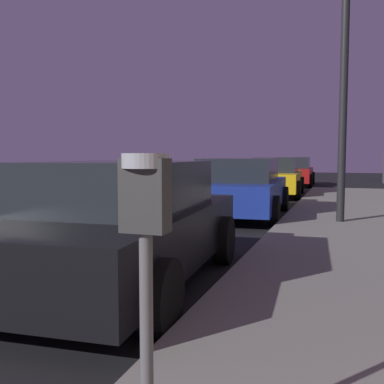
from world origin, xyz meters
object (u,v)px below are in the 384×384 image
(parking_meter, at_px, (146,234))
(street_lamp, at_px, (345,27))
(car_yellow_cab, at_px, (276,177))
(car_black, at_px, (122,224))
(car_blue, at_px, (240,188))
(car_red, at_px, (293,172))

(parking_meter, xyz_separation_m, street_lamp, (0.71, 7.96, 2.87))
(parking_meter, distance_m, street_lamp, 8.49)
(parking_meter, height_order, car_yellow_cab, parking_meter)
(car_black, relative_size, car_blue, 0.94)
(car_black, bearing_deg, car_yellow_cab, 90.00)
(car_black, distance_m, car_yellow_cab, 12.19)
(parking_meter, relative_size, car_black, 0.31)
(car_blue, distance_m, street_lamp, 4.24)
(car_black, height_order, car_yellow_cab, same)
(car_black, xyz_separation_m, car_yellow_cab, (-0.00, 12.19, -0.01))
(car_blue, bearing_deg, car_black, -90.02)
(car_yellow_cab, height_order, street_lamp, street_lamp)
(car_yellow_cab, bearing_deg, car_red, 89.99)
(car_yellow_cab, relative_size, street_lamp, 0.78)
(parking_meter, relative_size, street_lamp, 0.23)
(car_blue, height_order, car_red, same)
(car_red, bearing_deg, parking_meter, -85.51)
(car_black, distance_m, car_blue, 6.18)
(car_yellow_cab, height_order, car_red, same)
(car_black, xyz_separation_m, street_lamp, (2.35, 5.05, 3.33))
(car_black, xyz_separation_m, car_red, (0.00, 18.03, -0.02))
(parking_meter, bearing_deg, car_yellow_cab, 96.22)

